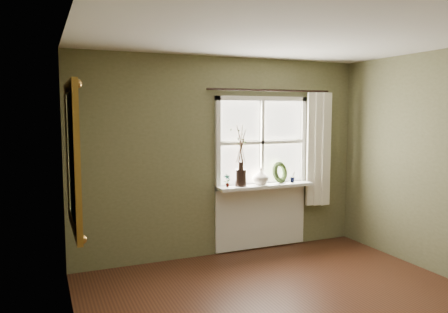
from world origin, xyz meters
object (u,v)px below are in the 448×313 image
(cream_vase, at_px, (261,176))
(gilt_mirror, at_px, (72,157))
(wreath, at_px, (280,174))
(dark_jug, at_px, (241,178))

(cream_vase, xyz_separation_m, gilt_mirror, (-2.44, -0.90, 0.45))
(gilt_mirror, bearing_deg, wreath, 18.81)
(dark_jug, bearing_deg, gilt_mirror, -157.26)
(dark_jug, relative_size, gilt_mirror, 0.16)
(wreath, distance_m, gilt_mirror, 2.95)
(wreath, relative_size, gilt_mirror, 0.22)
(cream_vase, relative_size, wreath, 0.74)
(cream_vase, distance_m, gilt_mirror, 2.64)
(wreath, xyz_separation_m, gilt_mirror, (-2.76, -0.94, 0.45))
(dark_jug, bearing_deg, cream_vase, 0.00)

